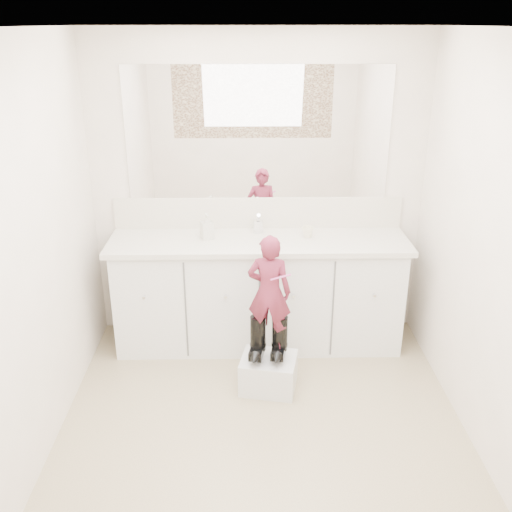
{
  "coord_description": "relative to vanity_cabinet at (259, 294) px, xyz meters",
  "views": [
    {
      "loc": [
        -0.1,
        -2.84,
        2.42
      ],
      "look_at": [
        -0.03,
        0.79,
        0.93
      ],
      "focal_mm": 40.0,
      "sensor_mm": 36.0,
      "label": 1
    }
  ],
  "objects": [
    {
      "name": "toddler",
      "position": [
        0.06,
        -0.63,
        0.32
      ],
      "size": [
        0.33,
        0.25,
        0.81
      ],
      "primitive_type": "imported",
      "rotation": [
        0.0,
        0.0,
        2.95
      ],
      "color": "#A63352",
      "rests_on": "step_stool"
    },
    {
      "name": "boot_right",
      "position": [
        0.13,
        -0.63,
        -0.02
      ],
      "size": [
        0.15,
        0.23,
        0.32
      ],
      "primitive_type": null,
      "rotation": [
        0.0,
        0.0,
        -0.2
      ],
      "color": "black",
      "rests_on": "step_stool"
    },
    {
      "name": "soap_bottle",
      "position": [
        -0.39,
        0.02,
        0.56
      ],
      "size": [
        0.11,
        0.12,
        0.2
      ],
      "primitive_type": "imported",
      "rotation": [
        0.0,
        0.0,
        0.37
      ],
      "color": "beige",
      "rests_on": "countertop"
    },
    {
      "name": "wall_right",
      "position": [
        1.3,
        -1.23,
        0.78
      ],
      "size": [
        0.0,
        3.0,
        3.0
      ],
      "primitive_type": "plane",
      "rotation": [
        1.57,
        0.0,
        -1.57
      ],
      "color": "beige",
      "rests_on": "floor"
    },
    {
      "name": "dot_panel",
      "position": [
        0.0,
        -2.71,
        1.22
      ],
      "size": [
        2.0,
        0.01,
        1.2
      ],
      "primitive_type": "cube",
      "color": "#472819",
      "rests_on": "wall_front"
    },
    {
      "name": "step_stool",
      "position": [
        0.06,
        -0.65,
        -0.3
      ],
      "size": [
        0.43,
        0.38,
        0.24
      ],
      "primitive_type": "cube",
      "rotation": [
        0.0,
        0.0,
        -0.2
      ],
      "color": "silver",
      "rests_on": "floor"
    },
    {
      "name": "wall_left",
      "position": [
        -1.3,
        -1.23,
        0.78
      ],
      "size": [
        0.0,
        3.0,
        3.0
      ],
      "primitive_type": "plane",
      "rotation": [
        1.57,
        0.0,
        1.57
      ],
      "color": "beige",
      "rests_on": "floor"
    },
    {
      "name": "wall_front",
      "position": [
        0.0,
        -2.73,
        0.77
      ],
      "size": [
        2.6,
        0.0,
        2.6
      ],
      "primitive_type": "plane",
      "rotation": [
        -1.57,
        0.0,
        0.0
      ],
      "color": "beige",
      "rests_on": "floor"
    },
    {
      "name": "vanity_cabinet",
      "position": [
        0.0,
        0.0,
        0.0
      ],
      "size": [
        2.2,
        0.55,
        0.85
      ],
      "primitive_type": "cube",
      "color": "silver",
      "rests_on": "floor"
    },
    {
      "name": "faucet",
      "position": [
        0.0,
        0.15,
        0.52
      ],
      "size": [
        0.08,
        0.08,
        0.1
      ],
      "primitive_type": "cylinder",
      "color": "silver",
      "rests_on": "countertop"
    },
    {
      "name": "mirror",
      "position": [
        0.0,
        0.26,
        1.22
      ],
      "size": [
        2.0,
        0.02,
        1.0
      ],
      "primitive_type": "cube",
      "color": "white",
      "rests_on": "wall_back"
    },
    {
      "name": "toothbrush",
      "position": [
        0.13,
        -0.71,
        0.47
      ],
      "size": [
        0.14,
        0.04,
        0.06
      ],
      "primitive_type": "cylinder",
      "rotation": [
        0.0,
        1.22,
        -0.2
      ],
      "color": "#DE56AA",
      "rests_on": "toddler"
    },
    {
      "name": "floor",
      "position": [
        0.0,
        -1.23,
        -0.42
      ],
      "size": [
        3.0,
        3.0,
        0.0
      ],
      "primitive_type": "plane",
      "color": "#8C785C",
      "rests_on": "ground"
    },
    {
      "name": "cup",
      "position": [
        0.37,
        0.03,
        0.51
      ],
      "size": [
        0.11,
        0.11,
        0.08
      ],
      "primitive_type": "imported",
      "rotation": [
        0.0,
        0.0,
        -0.3
      ],
      "color": "beige",
      "rests_on": "countertop"
    },
    {
      "name": "backsplash",
      "position": [
        0.0,
        0.26,
        0.59
      ],
      "size": [
        2.28,
        0.03,
        0.25
      ],
      "primitive_type": "cube",
      "color": "beige",
      "rests_on": "countertop"
    },
    {
      "name": "countertop",
      "position": [
        0.0,
        -0.01,
        0.45
      ],
      "size": [
        2.28,
        0.58,
        0.04
      ],
      "primitive_type": "cube",
      "color": "beige",
      "rests_on": "vanity_cabinet"
    },
    {
      "name": "ceiling",
      "position": [
        0.0,
        -1.23,
        1.97
      ],
      "size": [
        3.0,
        3.0,
        0.0
      ],
      "primitive_type": "plane",
      "rotation": [
        3.14,
        0.0,
        0.0
      ],
      "color": "white",
      "rests_on": "wall_back"
    },
    {
      "name": "wall_back",
      "position": [
        0.0,
        0.27,
        0.77
      ],
      "size": [
        2.6,
        0.0,
        2.6
      ],
      "primitive_type": "plane",
      "rotation": [
        1.57,
        0.0,
        0.0
      ],
      "color": "beige",
      "rests_on": "floor"
    },
    {
      "name": "boot_left",
      "position": [
        -0.02,
        -0.63,
        -0.02
      ],
      "size": [
        0.15,
        0.23,
        0.32
      ],
      "primitive_type": null,
      "rotation": [
        0.0,
        0.0,
        -0.2
      ],
      "color": "black",
      "rests_on": "step_stool"
    }
  ]
}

